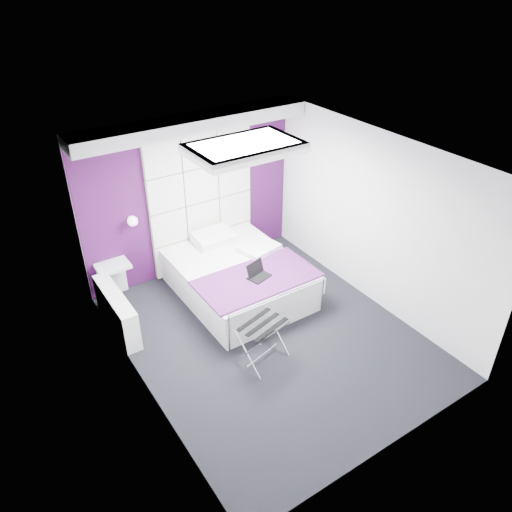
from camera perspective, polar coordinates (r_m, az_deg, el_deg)
The scene contains 15 objects.
floor at distance 7.05m, azimuth 1.55°, elevation -9.07°, with size 4.40×4.40×0.00m, color black.
ceiling at distance 5.70m, azimuth 1.93°, elevation 11.12°, with size 4.40×4.40×0.00m, color white.
wall_back at distance 7.96m, azimuth -7.44°, elevation 6.93°, with size 3.60×3.60×0.00m, color white.
wall_left at distance 5.61m, azimuth -13.61°, elevation -5.39°, with size 4.40×4.40×0.00m, color white.
wall_right at distance 7.33m, azimuth 13.36°, elevation 4.03°, with size 4.40×4.40×0.00m, color white.
accent_wall at distance 7.95m, azimuth -7.41°, elevation 6.91°, with size 3.58×0.02×2.58m, color #3B0E3D.
soffit at distance 7.33m, azimuth -7.18°, elevation 14.80°, with size 3.58×0.50×0.20m, color white.
headboard at distance 8.03m, azimuth -6.22°, elevation 6.20°, with size 1.80×0.08×2.30m, color silver, non-canonical shape.
skylight at distance 6.19m, azimuth -1.35°, elevation 12.33°, with size 1.36×0.86×0.12m, color white, non-canonical shape.
wall_lamp at distance 7.53m, azimuth -14.04°, elevation 4.01°, with size 0.15×0.15×0.15m, color white.
radiator at distance 7.24m, azimuth -15.62°, elevation -6.14°, with size 0.22×1.20×0.60m, color white.
bed at distance 7.66m, azimuth -2.08°, elevation -2.39°, with size 1.74×2.10×0.74m.
nightstand at distance 7.71m, azimuth -16.08°, elevation -1.08°, with size 0.48×0.37×0.05m, color white.
luggage_rack at distance 6.51m, azimuth 0.73°, elevation -9.77°, with size 0.60×0.44×0.59m.
laptop at distance 7.14m, azimuth 0.20°, elevation -1.94°, with size 0.31×0.22×0.23m.
Camera 1 is at (-3.09, -4.35, 4.61)m, focal length 35.00 mm.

